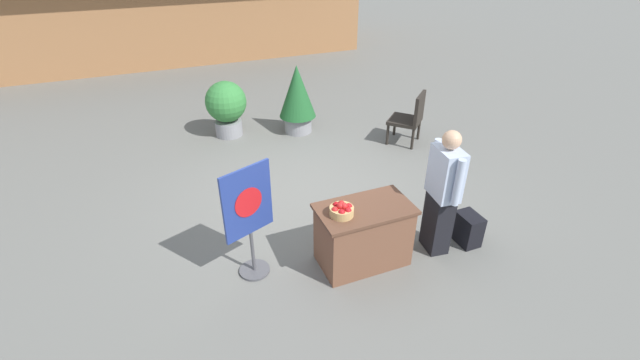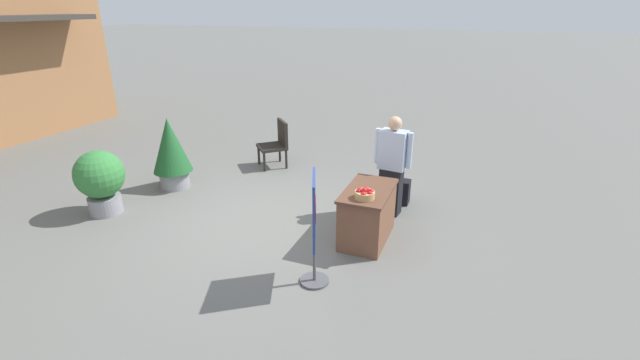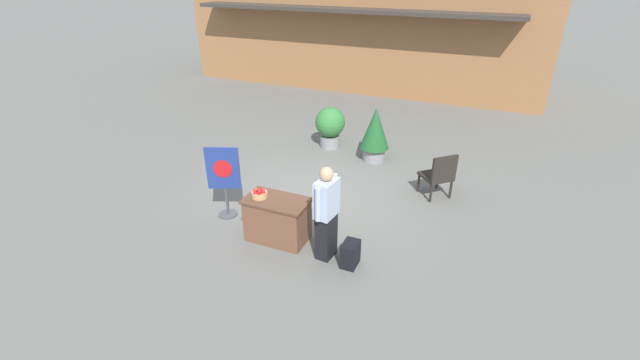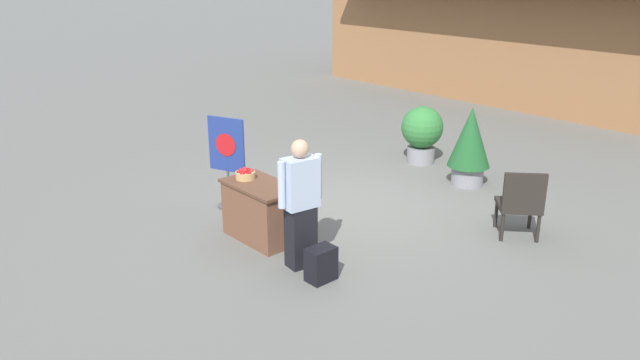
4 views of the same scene
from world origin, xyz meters
name	(u,v)px [view 2 (image 2 of 4)]	position (x,y,z in m)	size (l,w,h in m)	color
ground_plane	(271,226)	(0.00, 0.00, 0.00)	(120.00, 120.00, 0.00)	slate
display_table	(367,214)	(0.16, -1.50, 0.40)	(1.10, 0.63, 0.79)	brown
apple_basket	(365,194)	(-0.14, -1.53, 0.85)	(0.27, 0.27, 0.16)	tan
person_visitor	(392,166)	(1.13, -1.62, 0.83)	(0.31, 0.61, 1.62)	black
backpack	(399,191)	(1.57, -1.69, 0.21)	(0.24, 0.34, 0.42)	black
poster_board	(314,226)	(-1.10, -1.18, 0.78)	(0.59, 0.36, 1.41)	#4C4C51
patio_chair	(277,142)	(2.47, 1.12, 0.53)	(0.78, 0.78, 0.97)	#28231E
potted_plant_near_right	(100,179)	(-0.57, 2.74, 0.60)	(0.77, 0.77, 1.07)	gray
potted_plant_far_right	(171,150)	(0.73, 2.39, 0.72)	(0.71, 0.71, 1.33)	gray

